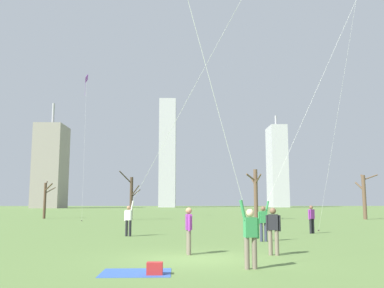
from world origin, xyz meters
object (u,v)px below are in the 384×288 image
distant_kite_low_near_trees_purple (86,88)px  bare_tree_leftmost (45,198)px  bare_tree_far_right_edge (131,197)px  bystander_far_off_by_trees (273,229)px  bare_tree_left_of_center (256,193)px  bystander_watching_nearby (312,218)px  kite_flyer_midfield_center_red (227,149)px  kite_flyer_foreground_right_pink (294,149)px  bare_tree_center (364,195)px  kite_flyer_midfield_left_orange (157,164)px  bystander_strolling_midfield (189,228)px  picnic_spot (147,270)px

distant_kite_low_near_trees_purple → bare_tree_leftmost: bearing=157.2°
bare_tree_far_right_edge → bare_tree_leftmost: size_ratio=1.19×
bystander_far_off_by_trees → bare_tree_left_of_center: size_ratio=0.31×
bare_tree_far_right_edge → bystander_watching_nearby: bearing=-56.6°
bystander_watching_nearby → bystander_far_off_by_trees: bearing=-113.9°
kite_flyer_midfield_center_red → distant_kite_low_near_trees_purple: kite_flyer_midfield_center_red is taller
kite_flyer_foreground_right_pink → bare_tree_center: kite_flyer_foreground_right_pink is taller
bystander_watching_nearby → bystander_far_off_by_trees: 10.98m
kite_flyer_midfield_left_orange → bystander_watching_nearby: (8.89, 3.36, -2.84)m
bystander_watching_nearby → bare_tree_center: size_ratio=0.33×
bare_tree_far_right_edge → kite_flyer_midfield_center_red: bearing=-78.8°
bare_tree_far_right_edge → bare_tree_left_of_center: 13.02m
kite_flyer_midfield_center_red → bare_tree_far_right_edge: size_ratio=4.03×
bystander_watching_nearby → bare_tree_left_of_center: bearing=89.7°
kite_flyer_midfield_center_red → bystander_watching_nearby: kite_flyer_midfield_center_red is taller
kite_flyer_midfield_center_red → bystander_far_off_by_trees: kite_flyer_midfield_center_red is taller
bystander_strolling_midfield → bare_tree_center: (19.32, 29.79, 1.68)m
bystander_strolling_midfield → bare_tree_center: bearing=57.0°
bare_tree_leftmost → bystander_strolling_midfield: bearing=-64.6°
bystander_far_off_by_trees → bare_tree_far_right_edge: bare_tree_far_right_edge is taller
distant_kite_low_near_trees_purple → bare_tree_left_of_center: bearing=-6.1°
kite_flyer_midfield_center_red → kite_flyer_foreground_right_pink: bearing=64.5°
kite_flyer_foreground_right_pink → bystander_watching_nearby: 6.10m
kite_flyer_midfield_center_red → bare_tree_left_of_center: bearing=78.8°
bystander_far_off_by_trees → kite_flyer_foreground_right_pink: bearing=67.2°
kite_flyer_midfield_center_red → bare_tree_left_of_center: 33.14m
kite_flyer_foreground_right_pink → bystander_strolling_midfield: (-5.25, -5.26, -3.50)m
bystander_watching_nearby → bare_tree_left_of_center: (0.09, 19.06, 1.91)m
bystander_far_off_by_trees → bare_tree_leftmost: size_ratio=0.38×
kite_flyer_foreground_right_pink → bare_tree_leftmost: size_ratio=3.92×
kite_flyer_midfield_left_orange → bare_tree_leftmost: (-14.03, 26.31, -1.49)m
kite_flyer_midfield_left_orange → kite_flyer_midfield_center_red: bearing=-76.0°
distant_kite_low_near_trees_purple → bare_tree_far_right_edge: (5.44, -1.48, -12.13)m
kite_flyer_midfield_left_orange → bare_tree_far_right_edge: kite_flyer_midfield_left_orange is taller
bare_tree_left_of_center → bare_tree_leftmost: size_ratio=1.23×
bare_tree_leftmost → bystander_watching_nearby: bearing=-45.0°
kite_flyer_midfield_center_red → kite_flyer_midfield_left_orange: 10.40m
bystander_strolling_midfield → bare_tree_leftmost: (-15.55, 32.74, 1.35)m
picnic_spot → distant_kite_low_near_trees_purple: bearing=105.8°
distant_kite_low_near_trees_purple → kite_flyer_midfield_center_red: bearing=-70.8°
kite_flyer_midfield_left_orange → bare_tree_center: bearing=48.3°
picnic_spot → bystander_watching_nearby: bearing=58.2°
distant_kite_low_near_trees_purple → bare_tree_leftmost: size_ratio=3.83×
kite_flyer_midfield_center_red → bare_tree_leftmost: kite_flyer_midfield_center_red is taller
bystander_strolling_midfield → bystander_far_off_by_trees: bearing=-5.1°
kite_flyer_foreground_right_pink → bare_tree_far_right_edge: kite_flyer_foreground_right_pink is taller
distant_kite_low_near_trees_purple → bare_tree_left_of_center: distant_kite_low_near_trees_purple is taller
bare_tree_far_right_edge → bare_tree_center: bare_tree_far_right_edge is taller
bystander_watching_nearby → bare_tree_leftmost: 32.47m
bystander_strolling_midfield → bare_tree_far_right_edge: size_ratio=0.32×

